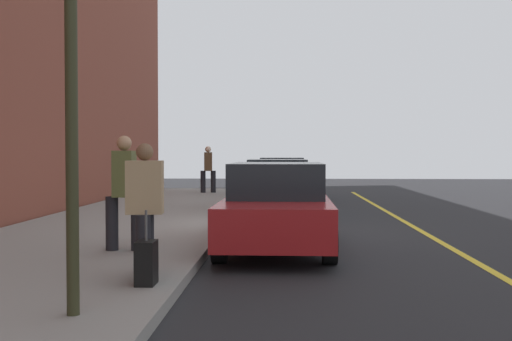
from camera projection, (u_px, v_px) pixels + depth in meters
The scene contains 10 objects.
ground_plane at pixel (273, 233), 13.12m from camera, with size 56.00×56.00×0.00m, color black.
sidewalk at pixel (117, 229), 13.27m from camera, with size 28.00×4.60×0.15m, color gray.
lane_stripe_centre at pixel (427, 234), 12.98m from camera, with size 28.00×0.14×0.01m, color gold.
parked_car_navy at pixel (282, 178), 23.75m from camera, with size 4.48×1.90×1.51m.
parked_car_silver at pixel (277, 187), 17.36m from camera, with size 4.51×1.96×1.51m.
parked_car_red at pixel (277, 206), 11.06m from camera, with size 4.79×1.95×1.51m.
pedestrian_olive_coat at pixel (124, 189), 9.87m from camera, with size 0.51×0.60×1.81m.
pedestrian_brown_coat at pixel (208, 168), 24.36m from camera, with size 0.52×0.59×1.80m.
pedestrian_tan_coat at pixel (145, 205), 7.81m from camera, with size 0.55×0.47×1.66m.
rolling_suitcase at pixel (146, 262), 7.30m from camera, with size 0.34×0.22×0.87m.
Camera 1 is at (13.08, 0.22, 1.69)m, focal length 43.90 mm.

